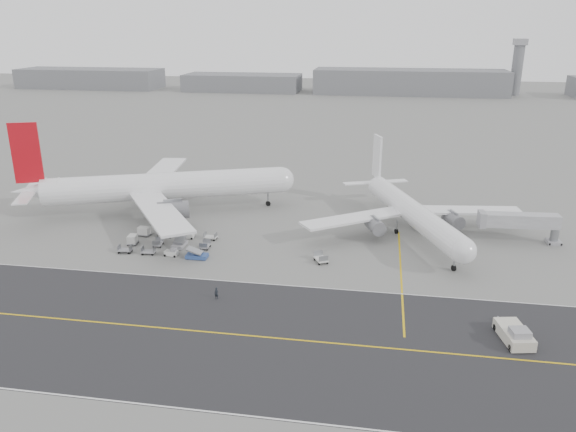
% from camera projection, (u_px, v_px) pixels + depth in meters
% --- Properties ---
extents(ground, '(700.00, 700.00, 0.00)m').
position_uv_depth(ground, '(218.00, 274.00, 93.19)').
color(ground, gray).
rests_on(ground, ground).
extents(taxiway, '(220.00, 59.00, 0.03)m').
position_uv_depth(taxiway, '(217.00, 333.00, 75.64)').
color(taxiway, '#2C2B2E').
rests_on(taxiway, ground).
extents(horizon_buildings, '(520.00, 28.00, 28.00)m').
position_uv_depth(horizon_buildings, '(391.00, 94.00, 330.93)').
color(horizon_buildings, slate).
rests_on(horizon_buildings, ground).
extents(control_tower, '(7.00, 7.00, 31.25)m').
position_uv_depth(control_tower, '(517.00, 66.00, 319.36)').
color(control_tower, slate).
rests_on(control_tower, ground).
extents(airliner_a, '(57.35, 56.27, 20.74)m').
position_uv_depth(airliner_a, '(159.00, 186.00, 121.73)').
color(airliner_a, white).
rests_on(airliner_a, ground).
extents(airliner_b, '(43.00, 43.84, 15.88)m').
position_uv_depth(airliner_b, '(411.00, 211.00, 110.15)').
color(airliner_b, white).
rests_on(airliner_b, ground).
extents(pushback_tug, '(4.40, 8.85, 2.49)m').
position_uv_depth(pushback_tug, '(515.00, 334.00, 73.35)').
color(pushback_tug, beige).
rests_on(pushback_tug, ground).
extents(jet_bridge, '(15.64, 3.90, 5.87)m').
position_uv_depth(jet_bridge, '(520.00, 222.00, 105.56)').
color(jet_bridge, gray).
rests_on(jet_bridge, ground).
extents(gse_cluster, '(21.17, 16.08, 1.89)m').
position_uv_depth(gse_cluster, '(169.00, 246.00, 105.06)').
color(gse_cluster, '#95959A').
rests_on(gse_cluster, ground).
extents(stray_dolly, '(2.87, 3.32, 1.75)m').
position_uv_depth(stray_dolly, '(321.00, 262.00, 97.98)').
color(stray_dolly, silver).
rests_on(stray_dolly, ground).
extents(ground_crew_a, '(0.79, 0.64, 1.87)m').
position_uv_depth(ground_crew_a, '(216.00, 293.00, 84.65)').
color(ground_crew_a, black).
rests_on(ground_crew_a, ground).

